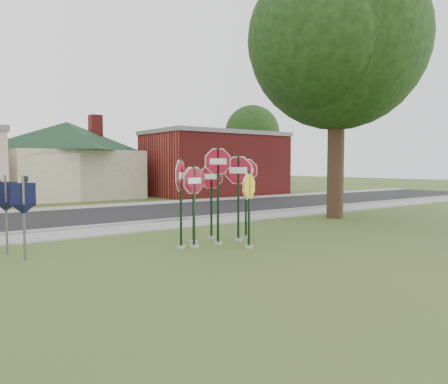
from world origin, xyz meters
TOP-DOWN VIEW (x-y plane):
  - ground at (0.00, 0.00)m, footprint 120.00×120.00m
  - sidewalk_near at (0.00, 5.50)m, footprint 60.00×1.60m
  - road at (0.00, 10.00)m, footprint 60.00×7.00m
  - sidewalk_far at (0.00, 14.30)m, footprint 60.00×1.60m
  - curb at (0.00, 6.50)m, footprint 60.00×0.20m
  - stop_sign_center at (-0.15, 1.41)m, footprint 0.94×0.45m
  - stop_sign_yellow at (0.21, 0.48)m, footprint 0.90×0.43m
  - stop_sign_left at (-0.96, 1.40)m, footprint 0.99×0.24m
  - stop_sign_right at (0.66, 1.51)m, footprint 0.77×0.85m
  - stop_sign_back_right at (0.26, 2.32)m, footprint 0.95×0.36m
  - stop_sign_back_left at (-0.60, 1.97)m, footprint 1.07×0.24m
  - stop_sign_far_right at (1.15, 1.76)m, footprint 0.80×0.56m
  - stop_sign_far_left at (-1.30, 1.51)m, footprint 0.87×0.81m
  - building_house at (2.00, 22.00)m, footprint 11.60×11.60m
  - building_brick at (12.00, 18.50)m, footprint 10.20×6.20m
  - oak_tree at (7.50, 3.50)m, footprint 11.00×10.40m
  - bg_tree_right at (22.00, 26.00)m, footprint 5.60×5.60m
  - pedestrian at (-2.38, 14.52)m, footprint 0.71×0.60m

SIDE VIEW (x-z plane):
  - ground at x=0.00m, z-range 0.00..0.00m
  - road at x=0.00m, z-range 0.00..0.04m
  - sidewalk_near at x=0.00m, z-range 0.00..0.06m
  - sidewalk_far at x=0.00m, z-range 0.00..0.06m
  - curb at x=0.00m, z-range 0.00..0.14m
  - pedestrian at x=-2.38m, z-range 0.06..1.73m
  - stop_sign_yellow at x=0.21m, z-range 0.20..2.36m
  - stop_sign_left at x=-0.96m, z-range 0.24..2.56m
  - stop_sign_back_left at x=-0.60m, z-range 0.26..2.60m
  - stop_sign_back_right at x=0.26m, z-range 0.26..2.66m
  - stop_sign_far_right at x=1.15m, z-range 0.28..2.85m
  - stop_sign_far_left at x=-1.30m, z-range 0.32..2.86m
  - stop_sign_right at x=0.66m, z-range 0.34..3.00m
  - stop_sign_center at x=-0.15m, z-range 0.36..3.22m
  - building_brick at x=12.00m, z-range 0.03..4.78m
  - building_house at x=2.00m, z-range 0.55..6.75m
  - bg_tree_right at x=22.00m, z-range 1.38..9.78m
  - oak_tree at x=7.50m, z-range 1.85..12.97m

